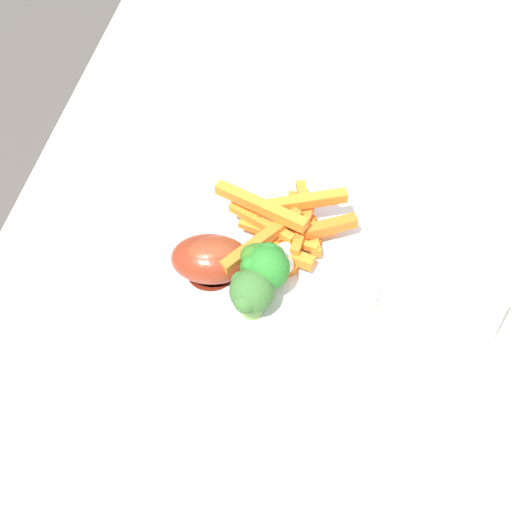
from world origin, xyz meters
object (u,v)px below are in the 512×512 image
(broccoli_floret_middle, at_px, (251,292))
(chicken_drumstick_near, at_px, (217,258))
(dinner_plate, at_px, (256,271))
(broccoli_floret_front, at_px, (263,268))
(dining_table, at_px, (305,326))
(broccoli_floret_back, at_px, (265,266))
(chicken_drumstick_far, at_px, (214,259))
(fork, at_px, (407,140))
(carrot_fries_pile, at_px, (284,227))

(broccoli_floret_middle, relative_size, chicken_drumstick_near, 0.46)
(dinner_plate, xyz_separation_m, broccoli_floret_front, (-0.02, -0.01, 0.04))
(dining_table, height_order, broccoli_floret_front, broccoli_floret_front)
(broccoli_floret_back, bearing_deg, broccoli_floret_middle, 161.70)
(chicken_drumstick_near, xyz_separation_m, chicken_drumstick_far, (-0.00, 0.00, -0.00))
(broccoli_floret_back, distance_m, fork, 0.29)
(broccoli_floret_front, relative_size, carrot_fries_pile, 0.37)
(broccoli_floret_back, height_order, chicken_drumstick_near, broccoli_floret_back)
(dinner_plate, distance_m, chicken_drumstick_far, 0.05)
(chicken_drumstick_far, distance_m, fork, 0.31)
(carrot_fries_pile, bearing_deg, broccoli_floret_back, 172.50)
(fork, bearing_deg, broccoli_floret_middle, 12.96)
(dining_table, relative_size, broccoli_floret_front, 21.78)
(dining_table, relative_size, chicken_drumstick_far, 9.77)
(broccoli_floret_front, height_order, broccoli_floret_back, broccoli_floret_back)
(dining_table, bearing_deg, broccoli_floret_middle, 141.46)
(dinner_plate, relative_size, chicken_drumstick_far, 2.02)
(broccoli_floret_front, distance_m, chicken_drumstick_near, 0.05)
(dining_table, xyz_separation_m, dinner_plate, (-0.01, 0.06, 0.11))
(dining_table, distance_m, chicken_drumstick_far, 0.17)
(chicken_drumstick_near, height_order, fork, chicken_drumstick_near)
(broccoli_floret_front, relative_size, chicken_drumstick_near, 0.46)
(dining_table, relative_size, broccoli_floret_middle, 21.98)
(dining_table, xyz_separation_m, fork, (0.22, -0.09, 0.11))
(dining_table, xyz_separation_m, chicken_drumstick_far, (-0.02, 0.10, 0.14))
(broccoli_floret_middle, height_order, chicken_drumstick_far, broccoli_floret_middle)
(dining_table, bearing_deg, carrot_fries_pile, 46.76)
(broccoli_floret_middle, height_order, broccoli_floret_back, broccoli_floret_back)
(broccoli_floret_middle, bearing_deg, dinner_plate, 4.73)
(dinner_plate, xyz_separation_m, chicken_drumstick_far, (-0.01, 0.04, 0.03))
(broccoli_floret_back, xyz_separation_m, fork, (0.26, -0.14, -0.05))
(dining_table, distance_m, broccoli_floret_middle, 0.17)
(broccoli_floret_front, height_order, carrot_fries_pile, broccoli_floret_front)
(dining_table, height_order, chicken_drumstick_far, chicken_drumstick_far)
(dinner_plate, bearing_deg, broccoli_floret_middle, -175.27)
(broccoli_floret_back, relative_size, carrot_fries_pile, 0.41)
(dining_table, bearing_deg, fork, -22.84)
(dining_table, relative_size, dinner_plate, 4.85)
(dinner_plate, height_order, broccoli_floret_front, broccoli_floret_front)
(broccoli_floret_middle, relative_size, fork, 0.29)
(dining_table, height_order, chicken_drumstick_near, chicken_drumstick_near)
(dinner_plate, bearing_deg, chicken_drumstick_near, 105.04)
(chicken_drumstick_far, bearing_deg, dinner_plate, -73.84)
(dinner_plate, height_order, broccoli_floret_middle, broccoli_floret_middle)
(chicken_drumstick_near, bearing_deg, carrot_fries_pile, -48.66)
(dinner_plate, bearing_deg, fork, -32.71)
(dinner_plate, distance_m, carrot_fries_pile, 0.06)
(broccoli_floret_front, distance_m, broccoli_floret_middle, 0.03)
(dining_table, bearing_deg, chicken_drumstick_far, 103.59)
(carrot_fries_pile, bearing_deg, dinner_plate, 152.56)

